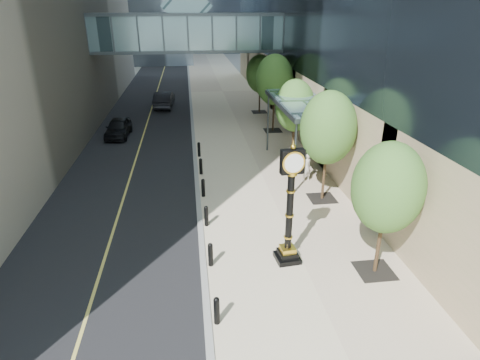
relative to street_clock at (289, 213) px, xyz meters
name	(u,v)px	position (x,y,z in m)	size (l,w,h in m)	color
ground	(306,339)	(-0.39, -4.17, -2.20)	(320.00, 320.00, 0.00)	gray
road	(156,93)	(-7.39, 35.83, -2.19)	(8.00, 180.00, 0.02)	black
sidewalk	(223,91)	(0.61, 35.83, -2.17)	(8.00, 180.00, 0.06)	beige
curb	(190,92)	(-3.39, 35.83, -2.17)	(0.25, 180.00, 0.07)	gray
skywalk	(188,30)	(-3.39, 23.83, 5.51)	(17.00, 4.20, 5.80)	slate
entrance_canopy	(302,104)	(3.09, 9.83, 1.99)	(3.00, 8.00, 4.38)	#383F44
bollard_row	(205,202)	(-3.09, 4.83, -1.69)	(0.20, 16.20, 0.90)	black
street_trees	(293,100)	(3.21, 12.35, 1.66)	(3.00, 28.60, 6.16)	black
street_clock	(289,213)	(0.00, 0.00, 0.00)	(1.01, 1.01, 4.94)	black
pedestrian	(307,167)	(3.00, 7.76, -1.27)	(0.64, 0.42, 1.74)	beige
car_near	(118,128)	(-9.26, 18.45, -1.47)	(1.69, 4.20, 1.43)	black
car_far	(164,99)	(-6.10, 28.31, -1.38)	(1.70, 4.89, 1.61)	black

